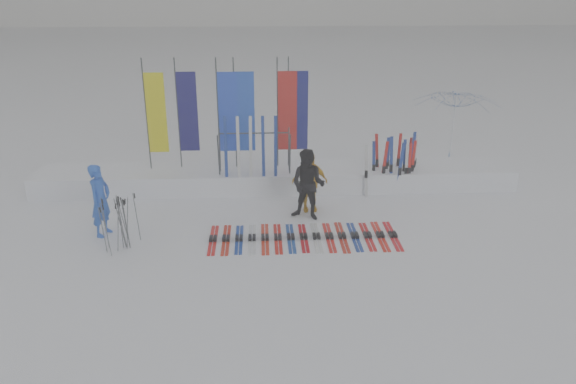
{
  "coord_description": "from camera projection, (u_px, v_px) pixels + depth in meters",
  "views": [
    {
      "loc": [
        -0.46,
        -11.1,
        5.95
      ],
      "look_at": [
        0.2,
        1.6,
        1.0
      ],
      "focal_mm": 35.0,
      "sensor_mm": 36.0,
      "label": 1
    }
  ],
  "objects": [
    {
      "name": "person_blue",
      "position": [
        100.0,
        200.0,
        13.42
      ],
      "size": [
        0.61,
        0.76,
        1.79
      ],
      "primitive_type": "imported",
      "rotation": [
        0.0,
        0.0,
        1.25
      ],
      "color": "blue",
      "rests_on": "ground"
    },
    {
      "name": "snow_bank",
      "position": [
        276.0,
        178.0,
        16.68
      ],
      "size": [
        14.0,
        1.6,
        0.6
      ],
      "primitive_type": "cube",
      "color": "white",
      "rests_on": "ground"
    },
    {
      "name": "ski_rack",
      "position": [
        254.0,
        147.0,
        15.88
      ],
      "size": [
        2.04,
        0.8,
        1.23
      ],
      "color": "#383A3F",
      "rests_on": "ground"
    },
    {
      "name": "upright_skis",
      "position": [
        397.0,
        164.0,
        16.34
      ],
      "size": [
        1.74,
        1.06,
        1.68
      ],
      "color": "navy",
      "rests_on": "ground"
    },
    {
      "name": "person_yellow",
      "position": [
        310.0,
        182.0,
        14.87
      ],
      "size": [
        0.95,
        0.42,
        1.61
      ],
      "primitive_type": "imported",
      "rotation": [
        0.0,
        0.0,
        0.03
      ],
      "color": "gold",
      "rests_on": "ground"
    },
    {
      "name": "ski_row",
      "position": [
        304.0,
        237.0,
        13.52
      ],
      "size": [
        4.52,
        1.7,
        0.07
      ],
      "color": "red",
      "rests_on": "ground"
    },
    {
      "name": "pole_cluster",
      "position": [
        120.0,
        224.0,
        12.85
      ],
      "size": [
        0.74,
        0.8,
        1.25
      ],
      "color": "#595B60",
      "rests_on": "ground"
    },
    {
      "name": "tent_canopy",
      "position": [
        454.0,
        128.0,
        18.23
      ],
      "size": [
        3.01,
        3.06,
        2.54
      ],
      "primitive_type": "imported",
      "rotation": [
        0.0,
        0.0,
        -0.09
      ],
      "color": "white",
      "rests_on": "ground"
    },
    {
      "name": "feather_flags",
      "position": [
        233.0,
        112.0,
        16.11
      ],
      "size": [
        4.64,
        0.13,
        3.2
      ],
      "color": "#383A3F",
      "rests_on": "ground"
    },
    {
      "name": "ground",
      "position": [
        283.0,
        260.0,
        12.51
      ],
      "size": [
        120.0,
        120.0,
        0.0
      ],
      "primitive_type": "plane",
      "color": "white",
      "rests_on": "ground"
    },
    {
      "name": "person_black",
      "position": [
        308.0,
        185.0,
        14.31
      ],
      "size": [
        1.11,
        1.0,
        1.86
      ],
      "primitive_type": "imported",
      "rotation": [
        0.0,
        0.0,
        -0.4
      ],
      "color": "black",
      "rests_on": "ground"
    }
  ]
}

